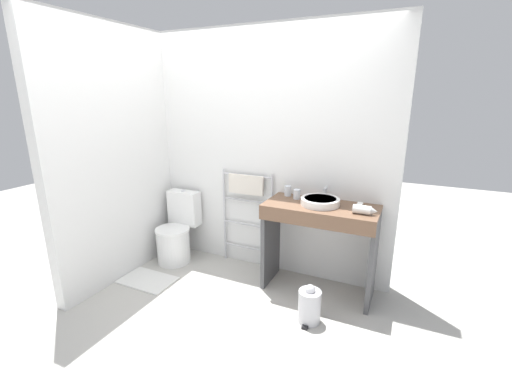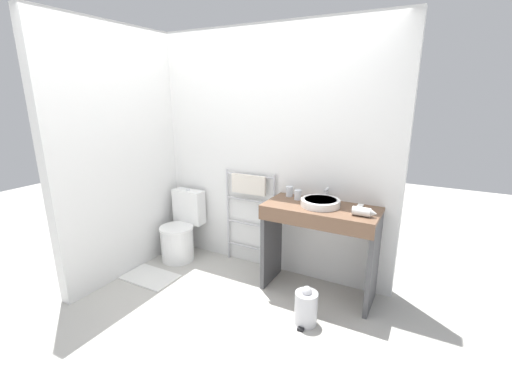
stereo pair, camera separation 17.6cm
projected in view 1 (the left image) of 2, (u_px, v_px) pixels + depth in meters
ground_plane at (201, 330)px, 2.81m from camera, size 12.00×12.00×0.00m
wall_back at (265, 154)px, 3.59m from camera, size 2.70×0.12×2.52m
wall_side at (125, 155)px, 3.52m from camera, size 0.12×1.84×2.52m
toilet at (177, 234)px, 3.94m from camera, size 0.39×0.51×0.80m
towel_radiator at (247, 198)px, 3.69m from camera, size 0.60×0.06×1.07m
vanity_counter at (319, 234)px, 3.21m from camera, size 1.03×0.49×0.88m
sink_basin at (320, 201)px, 3.14m from camera, size 0.36×0.36×0.06m
faucet at (326, 191)px, 3.29m from camera, size 0.02×0.10×0.12m
cup_near_wall at (288, 191)px, 3.42m from camera, size 0.07×0.07×0.10m
cup_near_edge at (297, 194)px, 3.32m from camera, size 0.07×0.07×0.09m
hair_dryer at (364, 209)px, 2.91m from camera, size 0.20×0.16×0.08m
trash_bin at (309, 305)px, 2.88m from camera, size 0.19×0.22×0.35m
bath_mat at (147, 280)px, 3.55m from camera, size 0.56×0.36×0.01m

